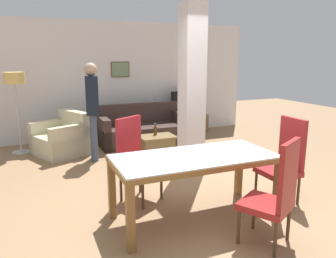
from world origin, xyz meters
TOP-DOWN VIEW (x-y plane):
  - ground_plane at (0.00, 0.00)m, footprint 18.00×18.00m
  - back_wall at (0.00, 4.49)m, footprint 7.20×0.09m
  - divider_pillar at (0.68, 1.46)m, footprint 0.34×0.34m
  - dining_table at (0.00, 0.00)m, footprint 1.88×0.88m
  - dining_chair_head_right at (1.32, 0.00)m, footprint 0.46×0.46m
  - dining_chair_near_right at (0.47, -0.82)m, footprint 0.63×0.63m
  - dining_chair_far_left at (-0.47, 0.79)m, footprint 0.63×0.63m
  - sofa at (0.54, 3.58)m, footprint 1.92×0.90m
  - armchair at (-1.19, 3.38)m, footprint 1.16×1.20m
  - coffee_table at (0.51, 2.58)m, footprint 0.69×0.49m
  - bottle at (0.51, 2.68)m, footprint 0.07×0.07m
  - tv_stand at (1.93, 4.21)m, footprint 1.08×0.40m
  - tv_screen at (1.93, 4.21)m, footprint 0.89×0.25m
  - floor_lamp at (-1.96, 3.80)m, footprint 0.40×0.40m
  - standing_person at (-0.67, 2.76)m, footprint 0.27×0.41m

SIDE VIEW (x-z plane):
  - ground_plane at x=0.00m, z-range 0.00..0.00m
  - coffee_table at x=0.51m, z-range 0.01..0.39m
  - tv_stand at x=1.93m, z-range 0.00..0.44m
  - armchair at x=-1.19m, z-range -0.13..0.70m
  - sofa at x=0.54m, z-range -0.14..0.72m
  - bottle at x=0.51m, z-range 0.36..0.59m
  - dining_chair_head_right at x=1.32m, z-range 0.01..1.12m
  - dining_chair_near_right at x=0.47m, z-range 0.01..1.12m
  - dining_chair_far_left at x=-0.47m, z-range 0.01..1.12m
  - dining_table at x=0.00m, z-range 0.24..1.01m
  - tv_screen at x=1.93m, z-range 0.43..1.05m
  - standing_person at x=-0.67m, z-range 0.15..1.93m
  - divider_pillar at x=0.68m, z-range 0.00..2.70m
  - back_wall at x=0.00m, z-range 0.00..2.70m
  - floor_lamp at x=-1.96m, z-range 0.56..2.16m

